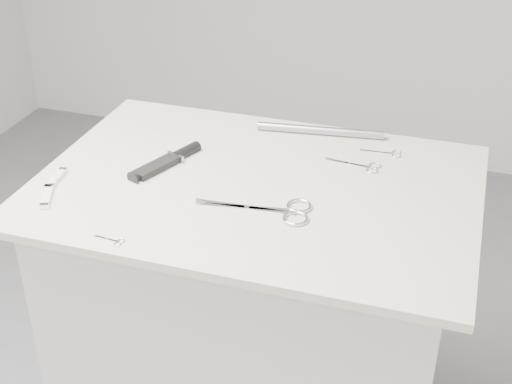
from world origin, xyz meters
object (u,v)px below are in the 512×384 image
(sheathed_knife, at_px, (170,160))
(pocket_knife_b, at_px, (47,196))
(embroidery_scissors_a, at_px, (364,166))
(plinth, at_px, (256,339))
(metal_rail, at_px, (320,131))
(large_shears, at_px, (279,210))
(tiny_scissors, at_px, (113,241))
(pocket_knife_a, at_px, (56,179))
(embroidery_scissors_b, at_px, (388,153))

(sheathed_knife, relative_size, pocket_knife_b, 2.09)
(embroidery_scissors_a, bearing_deg, plinth, -139.45)
(pocket_knife_b, distance_m, metal_rail, 0.70)
(large_shears, relative_size, metal_rail, 0.76)
(tiny_scissors, height_order, pocket_knife_b, pocket_knife_b)
(large_shears, xyz_separation_m, pocket_knife_a, (-0.52, -0.03, 0.00))
(pocket_knife_a, bearing_deg, plinth, -80.29)
(embroidery_scissors_b, distance_m, tiny_scissors, 0.72)
(sheathed_knife, distance_m, pocket_knife_a, 0.27)
(embroidery_scissors_b, xyz_separation_m, pocket_knife_b, (-0.68, -0.44, 0.00))
(embroidery_scissors_b, relative_size, pocket_knife_a, 1.06)
(plinth, xyz_separation_m, sheathed_knife, (-0.23, 0.03, 0.48))
(metal_rail, bearing_deg, embroidery_scissors_a, -45.33)
(plinth, bearing_deg, pocket_knife_a, -163.63)
(embroidery_scissors_b, height_order, sheathed_knife, sheathed_knife)
(tiny_scissors, xyz_separation_m, metal_rail, (0.28, 0.60, 0.01))
(sheathed_knife, distance_m, metal_rail, 0.40)
(pocket_knife_b, bearing_deg, embroidery_scissors_b, -81.01)
(plinth, distance_m, embroidery_scissors_b, 0.59)
(embroidery_scissors_b, xyz_separation_m, metal_rail, (-0.18, 0.06, 0.01))
(embroidery_scissors_a, height_order, sheathed_knife, sheathed_knife)
(embroidery_scissors_b, distance_m, pocket_knife_b, 0.81)
(tiny_scissors, relative_size, metal_rail, 0.20)
(plinth, height_order, embroidery_scissors_b, embroidery_scissors_b)
(large_shears, distance_m, embroidery_scissors_a, 0.29)
(plinth, height_order, large_shears, large_shears)
(embroidery_scissors_b, height_order, pocket_knife_a, pocket_knife_a)
(plinth, bearing_deg, embroidery_scissors_b, 42.07)
(embroidery_scissors_b, bearing_deg, sheathed_knife, -161.14)
(pocket_knife_b, bearing_deg, pocket_knife_a, -6.46)
(pocket_knife_b, bearing_deg, sheathed_knife, -63.01)
(plinth, distance_m, pocket_knife_a, 0.66)
(embroidery_scissors_b, xyz_separation_m, tiny_scissors, (-0.47, -0.55, -0.00))
(sheathed_knife, bearing_deg, pocket_knife_b, 162.72)
(pocket_knife_a, distance_m, pocket_knife_b, 0.08)
(embroidery_scissors_a, xyz_separation_m, embroidery_scissors_b, (0.04, 0.09, -0.00))
(pocket_knife_b, height_order, metal_rail, metal_rail)
(embroidery_scissors_b, bearing_deg, pocket_knife_b, -150.96)
(plinth, bearing_deg, sheathed_knife, 171.77)
(plinth, distance_m, large_shears, 0.49)
(pocket_knife_b, bearing_deg, large_shears, -102.45)
(plinth, bearing_deg, metal_rail, 74.63)
(embroidery_scissors_a, height_order, tiny_scissors, same)
(embroidery_scissors_b, height_order, metal_rail, metal_rail)
(large_shears, bearing_deg, embroidery_scissors_a, 55.66)
(large_shears, bearing_deg, metal_rail, 84.27)
(large_shears, height_order, tiny_scissors, large_shears)
(plinth, height_order, metal_rail, metal_rail)
(plinth, height_order, sheathed_knife, sheathed_knife)
(large_shears, height_order, pocket_knife_b, pocket_knife_b)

